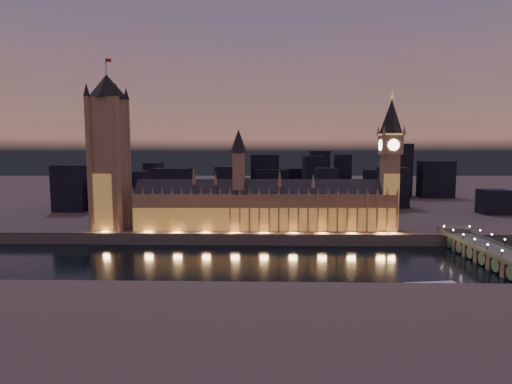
{
  "coord_description": "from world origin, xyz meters",
  "views": [
    {
      "loc": [
        12.46,
        -247.9,
        68.91
      ],
      "look_at": [
        5.0,
        55.0,
        38.0
      ],
      "focal_mm": 28.0,
      "sensor_mm": 36.0,
      "label": 1
    }
  ],
  "objects_px": {
    "victoria_tower": "(109,145)",
    "river_boat": "(432,290)",
    "palace_of_westminster": "(263,206)",
    "westminster_bridge": "(490,254)",
    "elizabeth_tower": "(390,153)"
  },
  "relations": [
    {
      "from": "palace_of_westminster",
      "to": "river_boat",
      "type": "relative_size",
      "value": 4.13
    },
    {
      "from": "palace_of_westminster",
      "to": "victoria_tower",
      "type": "distance_m",
      "value": 129.28
    },
    {
      "from": "palace_of_westminster",
      "to": "elizabeth_tower",
      "type": "height_order",
      "value": "elizabeth_tower"
    },
    {
      "from": "elizabeth_tower",
      "to": "westminster_bridge",
      "type": "bearing_deg",
      "value": -56.77
    },
    {
      "from": "palace_of_westminster",
      "to": "westminster_bridge",
      "type": "xyz_separation_m",
      "value": [
        140.46,
        -65.18,
        -20.39
      ]
    },
    {
      "from": "victoria_tower",
      "to": "westminster_bridge",
      "type": "height_order",
      "value": "victoria_tower"
    },
    {
      "from": "palace_of_westminster",
      "to": "elizabeth_tower",
      "type": "distance_m",
      "value": 105.95
    },
    {
      "from": "river_boat",
      "to": "palace_of_westminster",
      "type": "bearing_deg",
      "value": 125.27
    },
    {
      "from": "elizabeth_tower",
      "to": "river_boat",
      "type": "height_order",
      "value": "elizabeth_tower"
    },
    {
      "from": "elizabeth_tower",
      "to": "palace_of_westminster",
      "type": "bearing_deg",
      "value": -179.89
    },
    {
      "from": "victoria_tower",
      "to": "elizabeth_tower",
      "type": "relative_size",
      "value": 1.23
    },
    {
      "from": "victoria_tower",
      "to": "river_boat",
      "type": "bearing_deg",
      "value": -30.15
    },
    {
      "from": "westminster_bridge",
      "to": "elizabeth_tower",
      "type": "bearing_deg",
      "value": 123.23
    },
    {
      "from": "victoria_tower",
      "to": "river_boat",
      "type": "relative_size",
      "value": 2.69
    },
    {
      "from": "victoria_tower",
      "to": "river_boat",
      "type": "xyz_separation_m",
      "value": [
        204.06,
        -118.51,
        -71.97
      ]
    }
  ]
}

